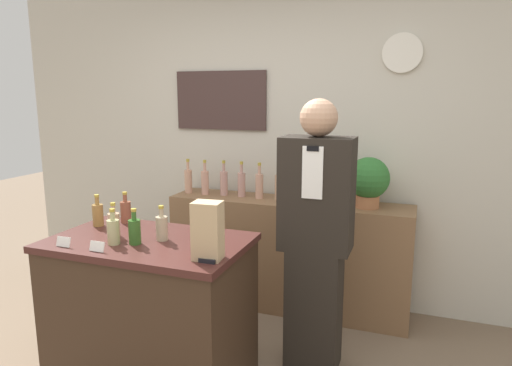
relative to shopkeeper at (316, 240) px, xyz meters
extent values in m
cube|color=beige|center=(-0.54, 1.02, 0.49)|extent=(5.20, 0.06, 2.70)
cube|color=#3F2D2A|center=(-1.08, 0.98, 0.83)|extent=(0.83, 0.02, 0.50)
cylinder|color=white|center=(0.40, 0.97, 1.18)|extent=(0.29, 0.03, 0.29)
cube|color=brown|center=(-0.40, 0.76, -0.40)|extent=(1.95, 0.41, 0.90)
cube|color=#382619|center=(-0.89, -0.49, -0.42)|extent=(1.13, 0.67, 0.87)
cube|color=#401E1A|center=(-0.89, -0.49, 0.03)|extent=(1.16, 0.70, 0.04)
cylinder|color=tan|center=(-1.37, -0.77, -0.51)|extent=(0.07, 0.07, 0.26)
cylinder|color=#9E6B38|center=(-0.89, -0.77, -0.51)|extent=(0.07, 0.07, 0.26)
cube|color=black|center=(0.00, 0.00, -0.46)|extent=(0.33, 0.26, 0.80)
cube|color=black|center=(0.00, 0.00, 0.29)|extent=(0.43, 0.26, 0.69)
cube|color=white|center=(0.00, -0.13, 0.44)|extent=(0.12, 0.01, 0.31)
cube|color=black|center=(0.00, -0.14, 0.58)|extent=(0.07, 0.01, 0.03)
sphere|color=tan|center=(0.00, 0.00, 0.75)|extent=(0.23, 0.23, 0.23)
cylinder|color=#B27047|center=(0.22, 0.75, 0.09)|extent=(0.17, 0.17, 0.09)
sphere|color=#2D6B2D|center=(0.22, 0.75, 0.27)|extent=(0.31, 0.31, 0.31)
cube|color=tan|center=(-0.41, -0.66, 0.20)|extent=(0.15, 0.13, 0.30)
cube|color=black|center=(-0.39, -0.70, 0.06)|extent=(0.09, 0.06, 0.02)
cylinder|color=silver|center=(-0.38, -0.70, 0.10)|extent=(0.06, 0.02, 0.06)
cube|color=white|center=(-1.25, -0.76, 0.08)|extent=(0.09, 0.02, 0.06)
cube|color=white|center=(-1.02, -0.76, 0.08)|extent=(0.09, 0.02, 0.06)
cylinder|color=olive|center=(-1.34, -0.36, 0.12)|extent=(0.07, 0.07, 0.14)
cylinder|color=olive|center=(-1.34, -0.36, 0.22)|extent=(0.03, 0.03, 0.05)
cylinder|color=#B29933|center=(-1.34, -0.36, 0.25)|extent=(0.03, 0.03, 0.02)
cylinder|color=brown|center=(-1.22, -0.23, 0.12)|extent=(0.07, 0.07, 0.14)
cylinder|color=brown|center=(-1.22, -0.23, 0.22)|extent=(0.03, 0.03, 0.05)
cylinder|color=#B29933|center=(-1.22, -0.23, 0.25)|extent=(0.03, 0.03, 0.02)
cylinder|color=tan|center=(-1.11, -0.51, 0.12)|extent=(0.07, 0.07, 0.14)
cylinder|color=tan|center=(-1.11, -0.51, 0.22)|extent=(0.03, 0.03, 0.05)
cylinder|color=#B29933|center=(-1.11, -0.51, 0.25)|extent=(0.03, 0.03, 0.02)
cylinder|color=tan|center=(-1.02, -0.63, 0.12)|extent=(0.07, 0.07, 0.14)
cylinder|color=tan|center=(-1.02, -0.63, 0.22)|extent=(0.03, 0.03, 0.05)
cylinder|color=#B29933|center=(-1.02, -0.63, 0.25)|extent=(0.03, 0.03, 0.02)
cylinder|color=#2D5A20|center=(-0.91, -0.59, 0.12)|extent=(0.07, 0.07, 0.14)
cylinder|color=#2D5A20|center=(-0.91, -0.59, 0.22)|extent=(0.03, 0.03, 0.05)
cylinder|color=#B29933|center=(-0.91, -0.59, 0.25)|extent=(0.03, 0.03, 0.02)
cylinder|color=tan|center=(-0.80, -0.47, 0.12)|extent=(0.07, 0.07, 0.14)
cylinder|color=tan|center=(-0.80, -0.47, 0.22)|extent=(0.03, 0.03, 0.05)
cylinder|color=#B29933|center=(-0.80, -0.47, 0.25)|extent=(0.03, 0.03, 0.02)
cylinder|color=tan|center=(-1.29, 0.75, 0.15)|extent=(0.06, 0.06, 0.20)
cylinder|color=tan|center=(-1.29, 0.75, 0.28)|extent=(0.02, 0.02, 0.07)
cylinder|color=#B29933|center=(-1.29, 0.75, 0.33)|extent=(0.03, 0.03, 0.02)
cylinder|color=tan|center=(-1.13, 0.75, 0.15)|extent=(0.06, 0.06, 0.20)
cylinder|color=tan|center=(-1.13, 0.75, 0.28)|extent=(0.02, 0.02, 0.07)
cylinder|color=#B29933|center=(-1.13, 0.75, 0.33)|extent=(0.03, 0.03, 0.02)
cylinder|color=tan|center=(-0.97, 0.78, 0.15)|extent=(0.06, 0.06, 0.20)
cylinder|color=tan|center=(-0.97, 0.78, 0.28)|extent=(0.02, 0.02, 0.07)
cylinder|color=#B29933|center=(-0.97, 0.78, 0.33)|extent=(0.03, 0.03, 0.02)
cylinder|color=tan|center=(-0.80, 0.77, 0.15)|extent=(0.06, 0.06, 0.20)
cylinder|color=tan|center=(-0.80, 0.77, 0.28)|extent=(0.02, 0.02, 0.07)
cylinder|color=#B29933|center=(-0.80, 0.77, 0.33)|extent=(0.03, 0.03, 0.02)
cylinder|color=tan|center=(-0.64, 0.76, 0.15)|extent=(0.06, 0.06, 0.20)
cylinder|color=tan|center=(-0.64, 0.76, 0.28)|extent=(0.02, 0.02, 0.07)
cylinder|color=#B29933|center=(-0.64, 0.76, 0.33)|extent=(0.03, 0.03, 0.02)
cylinder|color=tan|center=(-0.48, 0.77, 0.15)|extent=(0.06, 0.06, 0.20)
cylinder|color=tan|center=(-0.48, 0.77, 0.28)|extent=(0.02, 0.02, 0.07)
cylinder|color=#B29933|center=(-0.48, 0.77, 0.33)|extent=(0.03, 0.03, 0.02)
cylinder|color=tan|center=(-0.32, 0.77, 0.15)|extent=(0.06, 0.06, 0.20)
cylinder|color=tan|center=(-0.32, 0.77, 0.28)|extent=(0.02, 0.02, 0.07)
cylinder|color=#B29933|center=(-0.32, 0.77, 0.33)|extent=(0.03, 0.03, 0.02)
cylinder|color=tan|center=(-0.16, 0.77, 0.15)|extent=(0.06, 0.06, 0.20)
cylinder|color=tan|center=(-0.16, 0.77, 0.28)|extent=(0.02, 0.02, 0.07)
cylinder|color=#B29933|center=(-0.16, 0.77, 0.33)|extent=(0.03, 0.03, 0.02)
cylinder|color=tan|center=(0.00, 0.78, 0.15)|extent=(0.06, 0.06, 0.20)
cylinder|color=tan|center=(0.00, 0.78, 0.28)|extent=(0.02, 0.02, 0.07)
cylinder|color=#B29933|center=(0.00, 0.78, 0.33)|extent=(0.03, 0.03, 0.02)
camera|label=1|loc=(0.58, -2.66, 0.88)|focal=32.00mm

